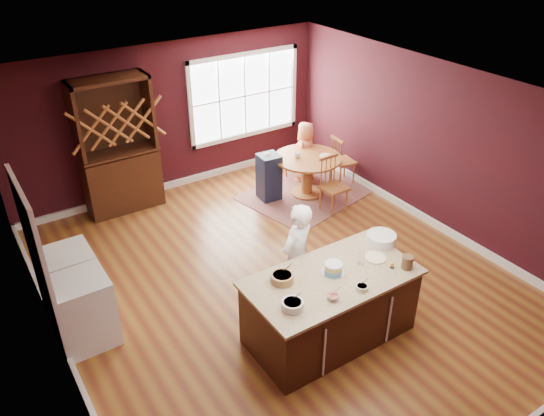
{
  "coord_description": "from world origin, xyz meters",
  "views": [
    {
      "loc": [
        -3.41,
        -5.05,
        4.76
      ],
      "look_at": [
        0.04,
        0.26,
        1.05
      ],
      "focal_mm": 35.0,
      "sensor_mm": 36.0,
      "label": 1
    }
  ],
  "objects_px": {
    "dryer": "(71,283)",
    "toddler": "(262,157)",
    "baker": "(296,258)",
    "seated_woman": "(305,152)",
    "washer": "(85,311)",
    "chair_south": "(334,185)",
    "chair_east": "(343,159)",
    "dining_table": "(307,168)",
    "hutch": "(117,146)",
    "chair_north": "(297,152)",
    "high_chair": "(269,176)",
    "layer_cake": "(333,268)",
    "kitchen_island": "(330,308)"
  },
  "relations": [
    {
      "from": "kitchen_island",
      "to": "high_chair",
      "type": "relative_size",
      "value": 2.3
    },
    {
      "from": "chair_east",
      "to": "washer",
      "type": "relative_size",
      "value": 1.03
    },
    {
      "from": "baker",
      "to": "seated_woman",
      "type": "relative_size",
      "value": 1.32
    },
    {
      "from": "baker",
      "to": "high_chair",
      "type": "relative_size",
      "value": 1.73
    },
    {
      "from": "kitchen_island",
      "to": "dryer",
      "type": "xyz_separation_m",
      "value": [
        -2.53,
        2.19,
        0.03
      ]
    },
    {
      "from": "seated_woman",
      "to": "washer",
      "type": "xyz_separation_m",
      "value": [
        -4.8,
        -2.07,
        -0.13
      ]
    },
    {
      "from": "layer_cake",
      "to": "chair_north",
      "type": "bearing_deg",
      "value": 60.11
    },
    {
      "from": "baker",
      "to": "layer_cake",
      "type": "bearing_deg",
      "value": 77.35
    },
    {
      "from": "layer_cake",
      "to": "chair_south",
      "type": "bearing_deg",
      "value": 50.41
    },
    {
      "from": "high_chair",
      "to": "washer",
      "type": "xyz_separation_m",
      "value": [
        -3.82,
        -1.83,
        0.01
      ]
    },
    {
      "from": "high_chair",
      "to": "kitchen_island",
      "type": "bearing_deg",
      "value": -106.61
    },
    {
      "from": "high_chair",
      "to": "washer",
      "type": "bearing_deg",
      "value": -150.16
    },
    {
      "from": "high_chair",
      "to": "toddler",
      "type": "xyz_separation_m",
      "value": [
        -0.08,
        0.11,
        0.36
      ]
    },
    {
      "from": "high_chair",
      "to": "hutch",
      "type": "distance_m",
      "value": 2.66
    },
    {
      "from": "chair_south",
      "to": "high_chair",
      "type": "relative_size",
      "value": 1.12
    },
    {
      "from": "dining_table",
      "to": "high_chair",
      "type": "distance_m",
      "value": 0.72
    },
    {
      "from": "chair_south",
      "to": "washer",
      "type": "height_order",
      "value": "chair_south"
    },
    {
      "from": "chair_east",
      "to": "dryer",
      "type": "relative_size",
      "value": 1.02
    },
    {
      "from": "hutch",
      "to": "layer_cake",
      "type": "bearing_deg",
      "value": -76.35
    },
    {
      "from": "dryer",
      "to": "high_chair",
      "type": "bearing_deg",
      "value": 17.26
    },
    {
      "from": "toddler",
      "to": "hutch",
      "type": "relative_size",
      "value": 0.11
    },
    {
      "from": "washer",
      "to": "baker",
      "type": "bearing_deg",
      "value": -18.88
    },
    {
      "from": "toddler",
      "to": "washer",
      "type": "distance_m",
      "value": 4.23
    },
    {
      "from": "dryer",
      "to": "toddler",
      "type": "bearing_deg",
      "value": 19.07
    },
    {
      "from": "kitchen_island",
      "to": "high_chair",
      "type": "height_order",
      "value": "kitchen_island"
    },
    {
      "from": "layer_cake",
      "to": "dryer",
      "type": "xyz_separation_m",
      "value": [
        -2.59,
        2.13,
        -0.52
      ]
    },
    {
      "from": "baker",
      "to": "chair_south",
      "type": "bearing_deg",
      "value": -159.47
    },
    {
      "from": "seated_woman",
      "to": "dryer",
      "type": "distance_m",
      "value": 5.01
    },
    {
      "from": "kitchen_island",
      "to": "seated_woman",
      "type": "distance_m",
      "value": 4.28
    },
    {
      "from": "baker",
      "to": "kitchen_island",
      "type": "bearing_deg",
      "value": 71.88
    },
    {
      "from": "toddler",
      "to": "high_chair",
      "type": "bearing_deg",
      "value": -54.77
    },
    {
      "from": "dining_table",
      "to": "chair_north",
      "type": "height_order",
      "value": "chair_north"
    },
    {
      "from": "toddler",
      "to": "washer",
      "type": "relative_size",
      "value": 0.28
    },
    {
      "from": "baker",
      "to": "seated_woman",
      "type": "distance_m",
      "value": 3.72
    },
    {
      "from": "toddler",
      "to": "washer",
      "type": "xyz_separation_m",
      "value": [
        -3.74,
        -1.93,
        -0.35
      ]
    },
    {
      "from": "baker",
      "to": "dryer",
      "type": "relative_size",
      "value": 1.67
    },
    {
      "from": "chair_south",
      "to": "washer",
      "type": "distance_m",
      "value": 4.59
    },
    {
      "from": "dining_table",
      "to": "seated_woman",
      "type": "relative_size",
      "value": 1.04
    },
    {
      "from": "chair_east",
      "to": "chair_north",
      "type": "distance_m",
      "value": 0.93
    },
    {
      "from": "chair_east",
      "to": "seated_woman",
      "type": "height_order",
      "value": "seated_woman"
    },
    {
      "from": "chair_south",
      "to": "toddler",
      "type": "xyz_separation_m",
      "value": [
        -0.77,
        1.1,
        0.31
      ]
    },
    {
      "from": "kitchen_island",
      "to": "chair_north",
      "type": "bearing_deg",
      "value": 59.82
    },
    {
      "from": "chair_south",
      "to": "washer",
      "type": "relative_size",
      "value": 1.09
    },
    {
      "from": "chair_east",
      "to": "washer",
      "type": "xyz_separation_m",
      "value": [
        -5.36,
        -1.6,
        -0.02
      ]
    },
    {
      "from": "chair_north",
      "to": "washer",
      "type": "bearing_deg",
      "value": -11.72
    },
    {
      "from": "chair_north",
      "to": "chair_south",
      "type": "bearing_deg",
      "value": 41.93
    },
    {
      "from": "dining_table",
      "to": "layer_cake",
      "type": "relative_size",
      "value": 4.04
    },
    {
      "from": "kitchen_island",
      "to": "layer_cake",
      "type": "height_order",
      "value": "layer_cake"
    },
    {
      "from": "dining_table",
      "to": "hutch",
      "type": "height_order",
      "value": "hutch"
    },
    {
      "from": "layer_cake",
      "to": "washer",
      "type": "xyz_separation_m",
      "value": [
        -2.59,
        1.49,
        -0.52
      ]
    }
  ]
}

